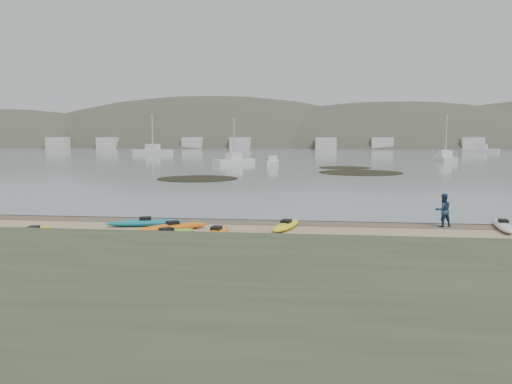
# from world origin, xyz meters

# --- Properties ---
(ground) EXTENTS (600.00, 600.00, 0.00)m
(ground) POSITION_xyz_m (0.00, 0.00, 0.00)
(ground) COLOR tan
(ground) RESTS_ON ground
(wet_sand) EXTENTS (60.00, 60.00, 0.00)m
(wet_sand) POSITION_xyz_m (0.00, -0.30, 0.00)
(wet_sand) COLOR brown
(wet_sand) RESTS_ON ground
(water) EXTENTS (1200.00, 1200.00, 0.00)m
(water) POSITION_xyz_m (0.00, 300.00, 0.01)
(water) COLOR slate
(water) RESTS_ON ground
(bluff) EXTENTS (60.00, 8.00, 2.00)m
(bluff) POSITION_xyz_m (0.00, -17.50, 1.00)
(bluff) COLOR #475138
(bluff) RESTS_ON ground
(kayaks) EXTENTS (22.34, 10.33, 0.34)m
(kayaks) POSITION_xyz_m (-1.78, -3.88, 0.17)
(kayaks) COLOR yellow
(kayaks) RESTS_ON ground
(person_east) EXTENTS (0.92, 0.80, 1.63)m
(person_east) POSITION_xyz_m (9.26, -0.80, 0.81)
(person_east) COLOR navy
(person_east) RESTS_ON ground
(kelp_mats) EXTENTS (26.65, 27.52, 0.04)m
(kelp_mats) POSITION_xyz_m (2.68, 33.84, 0.03)
(kelp_mats) COLOR black
(kelp_mats) RESTS_ON water
(moored_boats) EXTENTS (91.58, 69.65, 1.32)m
(moored_boats) POSITION_xyz_m (3.85, 82.62, 0.58)
(moored_boats) COLOR silver
(moored_boats) RESTS_ON ground
(far_hills) EXTENTS (550.00, 135.00, 80.00)m
(far_hills) POSITION_xyz_m (39.38, 193.97, -15.93)
(far_hills) COLOR #384235
(far_hills) RESTS_ON ground
(far_town) EXTENTS (199.00, 5.00, 4.00)m
(far_town) POSITION_xyz_m (6.00, 145.00, 2.00)
(far_town) COLOR beige
(far_town) RESTS_ON ground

